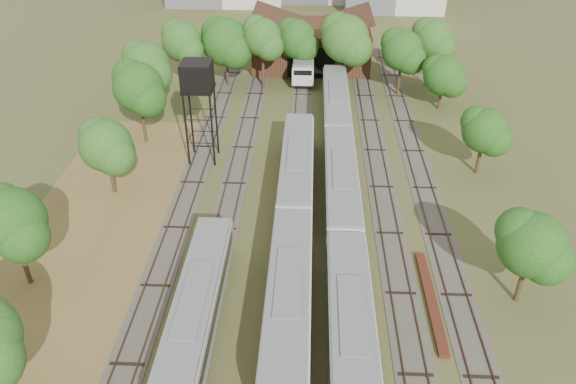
{
  "coord_description": "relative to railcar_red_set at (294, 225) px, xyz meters",
  "views": [
    {
      "loc": [
        -0.82,
        -20.12,
        28.17
      ],
      "look_at": [
        -2.62,
        19.87,
        2.5
      ],
      "focal_mm": 35.0,
      "sensor_mm": 36.0,
      "label": 1
    }
  ],
  "objects": [
    {
      "name": "rail_pile_far",
      "position": [
        10.2,
        -6.82,
        -1.84
      ],
      "size": [
        0.44,
        6.96,
        0.23
      ],
      "primitive_type": "cube",
      "color": "#592819",
      "rests_on": "ground"
    },
    {
      "name": "tree_band_right",
      "position": [
        16.71,
        11.65,
        2.62
      ],
      "size": [
        5.85,
        37.88,
        7.3
      ],
      "color": "#382616",
      "rests_on": "ground"
    },
    {
      "name": "tree_band_left",
      "position": [
        -17.66,
        3.23,
        3.58
      ],
      "size": [
        7.79,
        55.34,
        8.81
      ],
      "color": "#382616",
      "rests_on": "ground"
    },
    {
      "name": "water_tower",
      "position": [
        -9.63,
        13.76,
        6.7
      ],
      "size": [
        2.96,
        2.96,
        10.27
      ],
      "color": "black",
      "rests_on": "ground"
    },
    {
      "name": "rail_pile_near",
      "position": [
        10.0,
        -6.24,
        -1.78
      ],
      "size": [
        0.69,
        10.28,
        0.34
      ],
      "primitive_type": "cube",
      "color": "#592819",
      "rests_on": "ground"
    },
    {
      "name": "railcar_rear",
      "position": [
        0.0,
        40.0,
        -0.14
      ],
      "size": [
        2.78,
        16.08,
        3.43
      ],
      "color": "black",
      "rests_on": "ground"
    },
    {
      "name": "old_grey_coach",
      "position": [
        -6.0,
        -10.16,
        -0.1
      ],
      "size": [
        2.75,
        18.0,
        3.4
      ],
      "color": "black",
      "rests_on": "ground"
    },
    {
      "name": "railcar_green_set",
      "position": [
        4.0,
        6.15,
        -0.05
      ],
      "size": [
        2.91,
        52.08,
        3.6
      ],
      "color": "black",
      "rests_on": "ground"
    },
    {
      "name": "railcar_red_set",
      "position": [
        0.0,
        0.0,
        0.0
      ],
      "size": [
        2.99,
        34.57,
        3.7
      ],
      "color": "black",
      "rests_on": "ground"
    },
    {
      "name": "maintenance_shed",
      "position": [
        1.0,
        42.04,
        0.96
      ],
      "size": [
        16.45,
        11.55,
        7.58
      ],
      "color": "#351D13",
      "rests_on": "ground"
    },
    {
      "name": "tracks",
      "position": [
        1.33,
        9.06,
        -1.91
      ],
      "size": [
        24.6,
        80.0,
        0.19
      ],
      "color": "#4C473D",
      "rests_on": "ground"
    },
    {
      "name": "tree_band_far",
      "position": [
        -0.19,
        33.6,
        4.11
      ],
      "size": [
        36.62,
        9.77,
        9.68
      ],
      "color": "#382616",
      "rests_on": "ground"
    },
    {
      "name": "dry_grass_patch",
      "position": [
        -16.0,
        -7.94,
        -1.93
      ],
      "size": [
        14.0,
        60.0,
        0.04
      ],
      "primitive_type": "cube",
      "color": "brown",
      "rests_on": "ground"
    }
  ]
}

